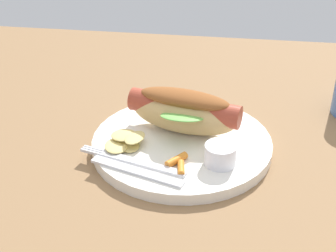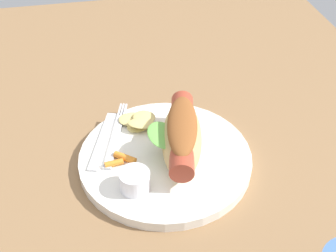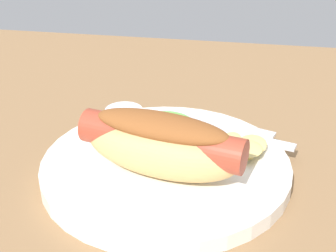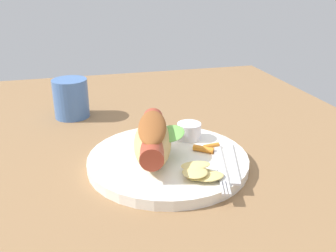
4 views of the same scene
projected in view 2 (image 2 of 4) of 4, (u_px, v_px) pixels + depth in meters
The scene contains 8 objects.
ground_plane at pixel (171, 166), 66.84cm from camera, with size 120.00×90.00×1.80cm, color olive.
plate at pixel (165, 157), 65.89cm from camera, with size 25.44×25.44×1.60cm, color white.
hot_dog at pixel (182, 136), 63.16cm from camera, with size 16.58×9.74×6.32cm.
sauce_ramekin at pixel (135, 181), 59.15cm from camera, with size 4.17×4.17×2.81cm, color white.
fork at pixel (116, 135), 68.11cm from camera, with size 15.02×5.38×0.40cm.
knife at pixel (103, 140), 67.26cm from camera, with size 13.07×1.40×0.36cm, color silver.
chips_pile at pixel (139, 121), 69.89cm from camera, with size 5.83×6.61×1.71cm.
carrot_garnish at pixel (121, 161), 63.42cm from camera, with size 2.86×4.70×0.99cm.
Camera 2 is at (-46.59, 9.77, 46.40)cm, focal length 47.37 mm.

